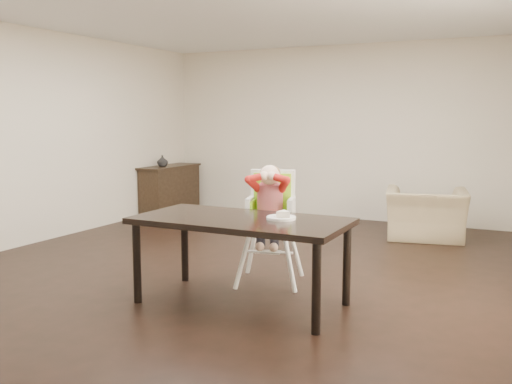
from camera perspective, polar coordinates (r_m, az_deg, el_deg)
ground at (r=6.00m, az=-1.39°, el=-7.93°), size 7.00×7.00×0.00m
room_walls at (r=5.78m, az=-1.45°, el=10.07°), size 6.02×7.02×2.71m
dining_table at (r=4.84m, az=-1.50°, el=-3.54°), size 1.80×0.90×0.75m
high_chair at (r=5.48m, az=1.46°, el=-0.78°), size 0.59×0.59×1.14m
plate at (r=4.76m, az=2.61°, el=-2.45°), size 0.27×0.27×0.07m
armchair at (r=7.79m, az=16.65°, el=-1.32°), size 1.12×0.84×0.88m
sideboard at (r=9.61m, az=-8.60°, el=0.29°), size 0.44×1.26×0.79m
vase at (r=9.41m, az=-9.33°, el=3.06°), size 0.24×0.24×0.18m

